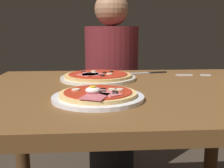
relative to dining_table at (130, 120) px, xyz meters
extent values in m
cube|color=brown|center=(0.00, 0.00, 0.10)|extent=(1.11, 0.87, 0.04)
cylinder|color=#4A3018|center=(-0.49, 0.38, -0.28)|extent=(0.07, 0.07, 0.72)
cylinder|color=#4A3018|center=(0.49, 0.38, -0.28)|extent=(0.07, 0.07, 0.72)
cylinder|color=white|center=(-0.12, -0.17, 0.13)|extent=(0.27, 0.27, 0.01)
cylinder|color=#DBB26B|center=(-0.12, -0.17, 0.14)|extent=(0.23, 0.23, 0.01)
cylinder|color=#B72D19|center=(-0.12, -0.17, 0.14)|extent=(0.20, 0.20, 0.00)
torus|color=black|center=(-0.07, -0.19, 0.15)|extent=(0.02, 0.02, 0.00)
torus|color=black|center=(-0.07, -0.21, 0.15)|extent=(0.02, 0.02, 0.00)
torus|color=black|center=(-0.10, -0.18, 0.15)|extent=(0.02, 0.02, 0.00)
torus|color=black|center=(-0.10, -0.15, 0.15)|extent=(0.02, 0.02, 0.00)
cube|color=#D16B70|center=(-0.10, -0.20, 0.15)|extent=(0.09, 0.10, 0.00)
cube|color=#C65B66|center=(-0.13, -0.23, 0.15)|extent=(0.09, 0.10, 0.00)
cylinder|color=beige|center=(-0.18, -0.15, 0.15)|extent=(0.02, 0.02, 0.00)
cylinder|color=beige|center=(-0.06, -0.16, 0.15)|extent=(0.03, 0.03, 0.00)
cylinder|color=beige|center=(-0.07, -0.15, 0.15)|extent=(0.02, 0.02, 0.00)
ellipsoid|color=white|center=(-0.13, -0.20, 0.16)|extent=(0.04, 0.03, 0.02)
cylinder|color=yellow|center=(-0.13, -0.20, 0.17)|extent=(0.02, 0.02, 0.00)
cylinder|color=silver|center=(-0.11, 0.17, 0.13)|extent=(0.31, 0.31, 0.01)
cylinder|color=tan|center=(-0.11, 0.17, 0.14)|extent=(0.28, 0.28, 0.01)
cylinder|color=#B72D19|center=(-0.11, 0.17, 0.14)|extent=(0.25, 0.25, 0.00)
torus|color=black|center=(-0.09, 0.11, 0.15)|extent=(0.02, 0.02, 0.00)
torus|color=black|center=(-0.08, 0.19, 0.15)|extent=(0.02, 0.02, 0.00)
torus|color=black|center=(-0.15, 0.18, 0.15)|extent=(0.02, 0.02, 0.00)
torus|color=black|center=(-0.17, 0.22, 0.15)|extent=(0.02, 0.02, 0.00)
torus|color=black|center=(-0.05, 0.22, 0.15)|extent=(0.02, 0.02, 0.00)
cube|color=#D16B70|center=(-0.14, 0.16, 0.15)|extent=(0.07, 0.10, 0.00)
cube|color=#D16B70|center=(-0.14, 0.15, 0.15)|extent=(0.11, 0.11, 0.00)
cylinder|color=beige|center=(-0.13, 0.19, 0.15)|extent=(0.03, 0.03, 0.00)
cylinder|color=beige|center=(-0.06, 0.15, 0.15)|extent=(0.03, 0.03, 0.00)
cylinder|color=beige|center=(-0.13, 0.23, 0.15)|extent=(0.02, 0.02, 0.00)
cube|color=silver|center=(0.28, 0.25, 0.12)|extent=(0.08, 0.02, 0.00)
cube|color=silver|center=(0.38, 0.24, 0.12)|extent=(0.05, 0.01, 0.00)
cube|color=silver|center=(0.38, 0.24, 0.12)|extent=(0.05, 0.01, 0.00)
cube|color=silver|center=(0.38, 0.25, 0.12)|extent=(0.05, 0.01, 0.00)
cube|color=silver|center=(0.38, 0.25, 0.12)|extent=(0.05, 0.01, 0.00)
cube|color=silver|center=(0.08, 0.32, 0.12)|extent=(0.11, 0.04, 0.00)
cube|color=black|center=(0.18, 0.34, 0.12)|extent=(0.09, 0.03, 0.01)
cylinder|color=black|center=(-0.02, 0.71, -0.41)|extent=(0.29, 0.29, 0.46)
cylinder|color=maroon|center=(-0.02, 0.71, 0.08)|extent=(0.32, 0.32, 0.52)
sphere|color=#9E7051|center=(-0.02, 0.71, 0.44)|extent=(0.20, 0.20, 0.20)
camera|label=1|loc=(-0.13, -0.96, 0.32)|focal=44.34mm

